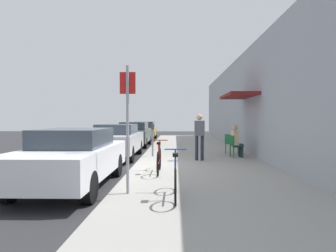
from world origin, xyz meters
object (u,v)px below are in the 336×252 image
at_px(parked_car_2, 134,134).
at_px(parking_meter, 153,137).
at_px(bicycle_1, 159,160).
at_px(parked_car_1, 117,140).
at_px(bicycle_0, 175,179).
at_px(cafe_chair_1, 230,143).
at_px(seated_patron_0, 236,140).
at_px(cafe_chair_0, 235,145).
at_px(pedestrian_standing, 199,133).
at_px(parked_car_3, 145,130).
at_px(parked_car_0, 73,157).
at_px(street_sign, 128,119).

distance_m(parked_car_2, parking_meter, 5.91).
xyz_separation_m(parked_car_2, bicycle_1, (2.01, -9.41, -0.27)).
relative_size(parked_car_1, bicycle_0, 2.57).
relative_size(bicycle_0, cafe_chair_1, 1.97).
bearing_deg(parked_car_1, seated_patron_0, -7.21).
xyz_separation_m(bicycle_1, seated_patron_0, (2.88, 3.48, 0.34)).
bearing_deg(parked_car_2, cafe_chair_1, -45.77).
height_order(parking_meter, cafe_chair_1, parking_meter).
distance_m(bicycle_1, cafe_chair_0, 4.47).
relative_size(parked_car_2, pedestrian_standing, 2.59).
bearing_deg(bicycle_1, parked_car_2, 102.05).
distance_m(cafe_chair_0, cafe_chair_1, 0.98).
xyz_separation_m(parked_car_2, cafe_chair_0, (4.83, -5.95, -0.13)).
relative_size(parked_car_3, cafe_chair_0, 5.06).
distance_m(seated_patron_0, cafe_chair_1, 0.99).
bearing_deg(bicycle_1, parking_meter, 97.05).
relative_size(parking_meter, cafe_chair_0, 1.52).
bearing_deg(cafe_chair_1, parked_car_0, -130.20).
bearing_deg(street_sign, parked_car_3, 94.81).
height_order(parked_car_3, parking_meter, parking_meter).
height_order(bicycle_1, pedestrian_standing, pedestrian_standing).
relative_size(street_sign, cafe_chair_1, 2.99).
bearing_deg(parked_car_3, seated_patron_0, -67.88).
bearing_deg(street_sign, bicycle_0, -17.73).
xyz_separation_m(parked_car_1, parked_car_3, (0.00, 11.41, -0.01)).
distance_m(parked_car_3, bicycle_1, 15.63).
bearing_deg(parked_car_3, cafe_chair_0, -68.14).
bearing_deg(parking_meter, seated_patron_0, -4.12).
bearing_deg(parked_car_3, cafe_chair_1, -66.38).
height_order(parking_meter, pedestrian_standing, pedestrian_standing).
xyz_separation_m(parked_car_3, cafe_chair_0, (4.83, -12.04, -0.11)).
bearing_deg(pedestrian_standing, seated_patron_0, 30.56).
bearing_deg(parked_car_3, parked_car_1, -90.00).
relative_size(parked_car_1, cafe_chair_0, 5.06).
distance_m(parked_car_0, parked_car_3, 16.77).
xyz_separation_m(bicycle_1, cafe_chair_0, (2.82, 3.47, 0.14)).
bearing_deg(bicycle_0, cafe_chair_1, 71.58).
relative_size(parked_car_0, parked_car_2, 1.00).
xyz_separation_m(seated_patron_0, pedestrian_standing, (-1.53, -0.90, 0.30)).
bearing_deg(cafe_chair_0, street_sign, -119.84).
xyz_separation_m(cafe_chair_0, seated_patron_0, (0.06, 0.01, 0.19)).
xyz_separation_m(parked_car_0, parking_meter, (1.55, 4.99, 0.15)).
bearing_deg(parked_car_2, parked_car_0, -90.00).
xyz_separation_m(parked_car_3, street_sign, (1.50, -17.84, 0.90)).
xyz_separation_m(parked_car_3, bicycle_1, (2.01, -15.50, -0.26)).
relative_size(parked_car_0, parking_meter, 3.33).
bearing_deg(pedestrian_standing, parking_meter, 147.72).
bearing_deg(street_sign, bicycle_1, 77.70).
relative_size(parked_car_2, bicycle_1, 2.57).
xyz_separation_m(parked_car_1, cafe_chair_1, (4.83, 0.35, -0.12)).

